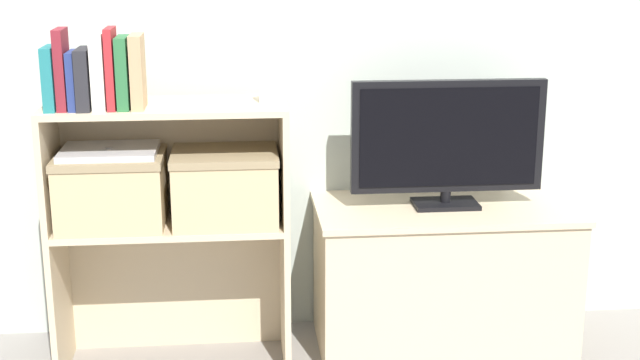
{
  "coord_description": "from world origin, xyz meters",
  "views": [
    {
      "loc": [
        -0.27,
        -2.65,
        1.41
      ],
      "look_at": [
        0.0,
        0.16,
        0.64
      ],
      "focal_mm": 50.0,
      "sensor_mm": 36.0,
      "label": 1
    }
  ],
  "objects": [
    {
      "name": "storage_basket_left",
      "position": [
        -0.67,
        0.14,
        0.64
      ],
      "size": [
        0.34,
        0.29,
        0.23
      ],
      "color": "tan",
      "rests_on": "bookshelf_lower_tier"
    },
    {
      "name": "wall_back",
      "position": [
        0.0,
        0.48,
        1.2
      ],
      "size": [
        10.0,
        0.05,
        2.4
      ],
      "color": "#B2BCB2",
      "rests_on": "ground_plane"
    },
    {
      "name": "laptop",
      "position": [
        -0.67,
        0.14,
        0.75
      ],
      "size": [
        0.3,
        0.24,
        0.02
      ],
      "color": "#BCBCC1",
      "rests_on": "storage_basket_left"
    },
    {
      "name": "tv",
      "position": [
        0.44,
        0.22,
        0.75
      ],
      "size": [
        0.66,
        0.14,
        0.44
      ],
      "color": "black",
      "rests_on": "tv_stand"
    },
    {
      "name": "book_navy",
      "position": [
        -0.76,
        0.1,
        0.99
      ],
      "size": [
        0.02,
        0.13,
        0.18
      ],
      "color": "navy",
      "rests_on": "bookshelf_upper_tier"
    },
    {
      "name": "book_ivory",
      "position": [
        -0.68,
        0.1,
        1.02
      ],
      "size": [
        0.04,
        0.13,
        0.23
      ],
      "color": "silver",
      "rests_on": "bookshelf_upper_tier"
    },
    {
      "name": "book_teal",
      "position": [
        -0.83,
        0.1,
        1.0
      ],
      "size": [
        0.03,
        0.14,
        0.19
      ],
      "color": "#1E7075",
      "rests_on": "bookshelf_upper_tier"
    },
    {
      "name": "bookshelf_lower_tier",
      "position": [
        -0.49,
        0.22,
        0.32
      ],
      "size": [
        0.77,
        0.32,
        0.51
      ],
      "color": "#CCB793",
      "rests_on": "ground_plane"
    },
    {
      "name": "book_tan",
      "position": [
        -0.57,
        0.1,
        1.01
      ],
      "size": [
        0.04,
        0.14,
        0.23
      ],
      "color": "tan",
      "rests_on": "bookshelf_upper_tier"
    },
    {
      "name": "bookshelf_upper_tier",
      "position": [
        -0.49,
        0.21,
        0.76
      ],
      "size": [
        0.77,
        0.32,
        0.39
      ],
      "color": "#CCB793",
      "rests_on": "bookshelf_lower_tier"
    },
    {
      "name": "book_charcoal",
      "position": [
        -0.73,
        0.1,
        0.99
      ],
      "size": [
        0.04,
        0.15,
        0.19
      ],
      "color": "#232328",
      "rests_on": "bookshelf_upper_tier"
    },
    {
      "name": "baby_monitor",
      "position": [
        -0.17,
        0.16,
        0.95
      ],
      "size": [
        0.05,
        0.03,
        0.12
      ],
      "color": "white",
      "rests_on": "bookshelf_upper_tier"
    },
    {
      "name": "book_maroon",
      "position": [
        -0.79,
        0.1,
        1.02
      ],
      "size": [
        0.03,
        0.12,
        0.25
      ],
      "color": "maroon",
      "rests_on": "bookshelf_upper_tier"
    },
    {
      "name": "book_crimson",
      "position": [
        -0.64,
        0.1,
        1.02
      ],
      "size": [
        0.02,
        0.14,
        0.25
      ],
      "color": "#B22328",
      "rests_on": "bookshelf_upper_tier"
    },
    {
      "name": "tv_stand",
      "position": [
        0.44,
        0.22,
        0.26
      ],
      "size": [
        0.89,
        0.46,
        0.52
      ],
      "color": "#CCB793",
      "rests_on": "ground_plane"
    },
    {
      "name": "book_forest",
      "position": [
        -0.61,
        0.1,
        1.01
      ],
      "size": [
        0.04,
        0.14,
        0.22
      ],
      "color": "#286638",
      "rests_on": "bookshelf_upper_tier"
    },
    {
      "name": "storage_basket_right",
      "position": [
        -0.31,
        0.14,
        0.64
      ],
      "size": [
        0.34,
        0.29,
        0.23
      ],
      "color": "tan",
      "rests_on": "bookshelf_lower_tier"
    }
  ]
}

